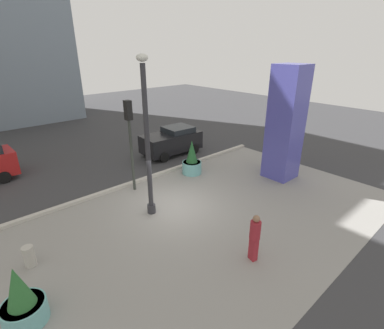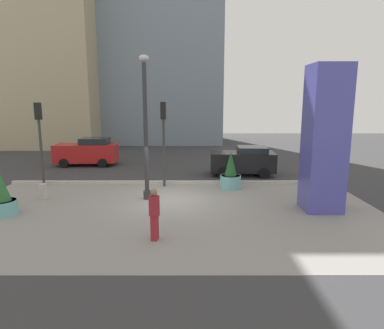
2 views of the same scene
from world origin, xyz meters
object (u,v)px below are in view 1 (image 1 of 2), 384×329
(car_curb_west, at_px, (172,141))
(potted_plant_near_left, at_px, (192,161))
(lamp_post, at_px, (147,144))
(pedestrian_crossing, at_px, (255,236))
(traffic_light_corner, at_px, (130,132))
(art_pillar_blue, at_px, (286,124))
(concrete_bollard, at_px, (29,256))
(potted_plant_mid_plaza, at_px, (22,302))

(car_curb_west, bearing_deg, potted_plant_near_left, -109.52)
(lamp_post, xyz_separation_m, pedestrian_crossing, (0.88, -4.80, -2.22))
(traffic_light_corner, bearing_deg, pedestrian_crossing, -87.87)
(lamp_post, xyz_separation_m, art_pillar_blue, (7.56, -1.59, -0.19))
(potted_plant_near_left, distance_m, traffic_light_corner, 4.25)
(lamp_post, height_order, concrete_bollard, lamp_post)
(lamp_post, distance_m, art_pillar_blue, 7.72)
(potted_plant_mid_plaza, distance_m, pedestrian_crossing, 6.92)
(art_pillar_blue, xyz_separation_m, car_curb_west, (-2.23, 6.89, -2.09))
(lamp_post, xyz_separation_m, potted_plant_mid_plaza, (-5.55, -2.27, -2.52))
(traffic_light_corner, relative_size, car_curb_west, 1.12)
(lamp_post, relative_size, potted_plant_near_left, 3.32)
(lamp_post, height_order, pedestrian_crossing, lamp_post)
(lamp_post, relative_size, pedestrian_crossing, 3.74)
(art_pillar_blue, bearing_deg, car_curb_west, 107.96)
(car_curb_west, bearing_deg, concrete_bollard, -152.30)
(lamp_post, xyz_separation_m, concrete_bollard, (-4.88, -0.06, -2.82))
(art_pillar_blue, xyz_separation_m, traffic_light_corner, (-6.94, 4.01, 0.04))
(traffic_light_corner, bearing_deg, potted_plant_mid_plaza, -142.73)
(potted_plant_near_left, distance_m, potted_plant_mid_plaza, 10.59)
(car_curb_west, bearing_deg, lamp_post, -135.14)
(potted_plant_mid_plaza, bearing_deg, pedestrian_crossing, -21.51)
(lamp_post, bearing_deg, potted_plant_near_left, 25.55)
(art_pillar_blue, distance_m, car_curb_west, 7.54)
(concrete_bollard, bearing_deg, traffic_light_corner, 24.30)
(potted_plant_near_left, bearing_deg, car_curb_west, 70.48)
(potted_plant_near_left, relative_size, traffic_light_corner, 0.44)
(potted_plant_near_left, height_order, pedestrian_crossing, potted_plant_near_left)
(potted_plant_near_left, height_order, concrete_bollard, potted_plant_near_left)
(concrete_bollard, xyz_separation_m, car_curb_west, (10.20, 5.36, 0.54))
(potted_plant_mid_plaza, relative_size, pedestrian_crossing, 1.01)
(lamp_post, height_order, art_pillar_blue, lamp_post)
(potted_plant_near_left, bearing_deg, potted_plant_mid_plaza, -156.33)
(traffic_light_corner, distance_m, pedestrian_crossing, 7.52)
(concrete_bollard, relative_size, pedestrian_crossing, 0.43)
(car_curb_west, bearing_deg, potted_plant_mid_plaza, -145.17)
(potted_plant_mid_plaza, bearing_deg, concrete_bollard, 73.10)
(art_pillar_blue, xyz_separation_m, pedestrian_crossing, (-6.67, -3.21, -2.02))
(lamp_post, bearing_deg, potted_plant_mid_plaza, -157.78)
(potted_plant_near_left, height_order, potted_plant_mid_plaza, potted_plant_near_left)
(potted_plant_near_left, height_order, traffic_light_corner, traffic_light_corner)
(traffic_light_corner, bearing_deg, lamp_post, -104.19)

